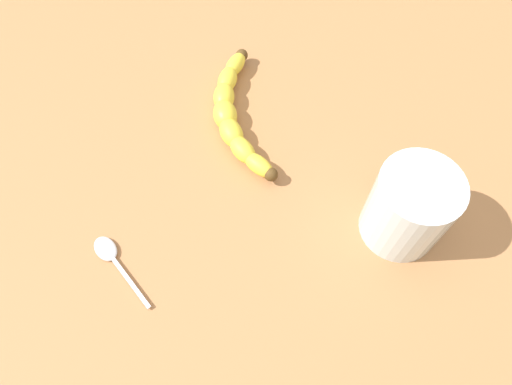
# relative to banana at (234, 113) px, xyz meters

# --- Properties ---
(wooden_tabletop) EXTENTS (1.20, 1.20, 0.03)m
(wooden_tabletop) POSITION_rel_banana_xyz_m (0.15, 0.07, -0.03)
(wooden_tabletop) COLOR #AB7547
(wooden_tabletop) RESTS_ON ground
(banana) EXTENTS (0.23, 0.10, 0.03)m
(banana) POSITION_rel_banana_xyz_m (0.00, 0.00, 0.00)
(banana) COLOR yellow
(banana) RESTS_ON wooden_tabletop
(smoothie_glass) EXTENTS (0.09, 0.09, 0.11)m
(smoothie_glass) POSITION_rel_banana_xyz_m (0.15, 0.21, 0.03)
(smoothie_glass) COLOR silver
(smoothie_glass) RESTS_ON wooden_tabletop
(teaspoon) EXTENTS (0.09, 0.09, 0.01)m
(teaspoon) POSITION_rel_banana_xyz_m (0.21, -0.13, -0.01)
(teaspoon) COLOR silver
(teaspoon) RESTS_ON wooden_tabletop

